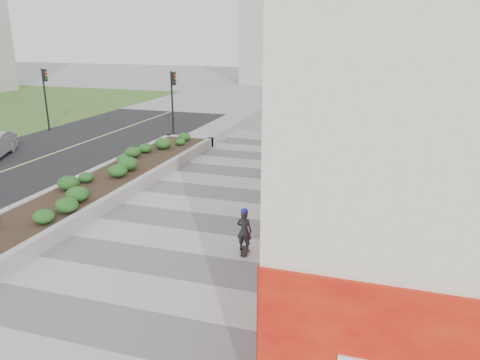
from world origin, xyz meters
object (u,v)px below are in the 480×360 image
object	(u,v)px
skateboarder	(244,230)
planter	(106,181)
traffic_signal_near	(173,95)
traffic_signal_far	(45,90)

from	to	relation	value
skateboarder	planter	bearing A→B (deg)	138.62
skateboarder	traffic_signal_near	bearing A→B (deg)	108.57
traffic_signal_near	traffic_signal_far	world-z (taller)	same
traffic_signal_far	traffic_signal_near	bearing A→B (deg)	3.11
planter	traffic_signal_far	world-z (taller)	traffic_signal_far
traffic_signal_near	traffic_signal_far	distance (m)	9.21
traffic_signal_far	skateboarder	size ratio (longest dim) A/B	2.86
planter	traffic_signal_far	distance (m)	15.00
traffic_signal_near	traffic_signal_far	size ratio (longest dim) A/B	1.00
planter	traffic_signal_far	bearing A→B (deg)	137.54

